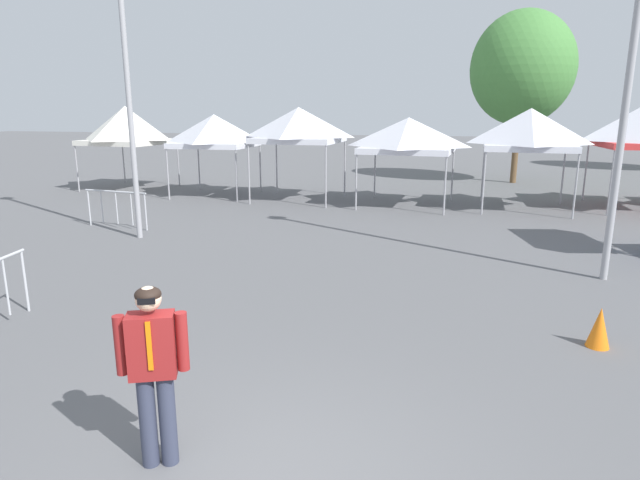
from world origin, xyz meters
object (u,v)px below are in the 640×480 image
canopy_tent_far_right (408,135)px  tree_behind_tents_right (522,68)px  canopy_tent_behind_left (299,125)px  light_pole_near_lift (637,17)px  crowd_barrier_by_lift (116,202)px  canopy_tent_behind_right (126,125)px  canopy_tent_behind_center (214,131)px  person_foreground (153,364)px  traffic_cone_lot_center (599,327)px  light_pole_opposite_side (124,36)px  canopy_tent_left_of_center (530,129)px

canopy_tent_far_right → tree_behind_tents_right: bearing=60.4°
canopy_tent_behind_left → tree_behind_tents_right: 11.24m
light_pole_near_lift → crowd_barrier_by_lift: size_ratio=4.15×
canopy_tent_behind_right → canopy_tent_behind_left: bearing=-7.5°
canopy_tent_behind_center → canopy_tent_behind_left: canopy_tent_behind_left is taller
light_pole_near_lift → person_foreground: bearing=-126.7°
person_foreground → light_pole_near_lift: (5.53, 7.41, 3.88)m
canopy_tent_behind_right → person_foreground: 19.84m
person_foreground → traffic_cone_lot_center: 6.13m
canopy_tent_far_right → person_foreground: (-0.82, -15.09, -1.43)m
light_pole_near_lift → light_pole_opposite_side: size_ratio=0.97×
canopy_tent_behind_left → light_pole_near_lift: light_pole_near_lift is taller
light_pole_near_lift → traffic_cone_lot_center: (-0.87, -3.51, -4.62)m
canopy_tent_far_right → canopy_tent_left_of_center: size_ratio=0.97×
canopy_tent_far_right → canopy_tent_left_of_center: canopy_tent_left_of_center is taller
canopy_tent_left_of_center → light_pole_near_lift: 8.23m
tree_behind_tents_right → crowd_barrier_by_lift: bearing=-131.6°
canopy_tent_behind_right → traffic_cone_lot_center: 20.24m
light_pole_near_lift → crowd_barrier_by_lift: 13.16m
canopy_tent_behind_right → canopy_tent_behind_center: size_ratio=1.10×
person_foreground → canopy_tent_behind_right: bearing=124.2°
canopy_tent_behind_center → light_pole_near_lift: bearing=-33.6°
light_pole_opposite_side → canopy_tent_left_of_center: bearing=34.2°
traffic_cone_lot_center → light_pole_near_lift: bearing=76.1°
canopy_tent_behind_right → canopy_tent_behind_center: (4.43, -0.84, -0.16)m
light_pole_near_lift → traffic_cone_lot_center: 5.87m
canopy_tent_behind_left → person_foreground: bearing=-78.2°
canopy_tent_behind_left → person_foreground: (3.20, -15.31, -1.74)m
canopy_tent_behind_right → person_foreground: (11.11, -16.35, -1.65)m
canopy_tent_behind_center → tree_behind_tents_right: tree_behind_tents_right is taller
person_foreground → tree_behind_tents_right: (5.06, 22.56, 4.08)m
traffic_cone_lot_center → canopy_tent_left_of_center: bearing=89.4°
canopy_tent_behind_center → light_pole_opposite_side: bearing=-81.0°
canopy_tent_far_right → light_pole_opposite_side: bearing=-133.0°
light_pole_near_lift → traffic_cone_lot_center: size_ratio=14.75×
canopy_tent_behind_left → traffic_cone_lot_center: canopy_tent_behind_left is taller
canopy_tent_behind_center → crowd_barrier_by_lift: bearing=-91.3°
light_pole_opposite_side → tree_behind_tents_right: light_pole_opposite_side is taller
person_foreground → light_pole_opposite_side: light_pole_opposite_side is taller
canopy_tent_left_of_center → light_pole_opposite_side: size_ratio=0.37×
canopy_tent_behind_left → canopy_tent_left_of_center: canopy_tent_behind_left is taller
canopy_tent_behind_center → crowd_barrier_by_lift: (-0.15, -6.31, -1.77)m
canopy_tent_behind_center → canopy_tent_behind_left: 3.49m
canopy_tent_behind_center → traffic_cone_lot_center: (11.34, -11.61, -2.23)m
canopy_tent_far_right → crowd_barrier_by_lift: 9.80m
light_pole_near_lift → crowd_barrier_by_lift: bearing=171.7°
person_foreground → tree_behind_tents_right: size_ratio=0.23×
canopy_tent_behind_center → canopy_tent_behind_left: (3.47, -0.21, 0.25)m
canopy_tent_behind_center → light_pole_near_lift: 14.85m
canopy_tent_behind_center → light_pole_near_lift: (12.21, -8.11, 2.40)m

